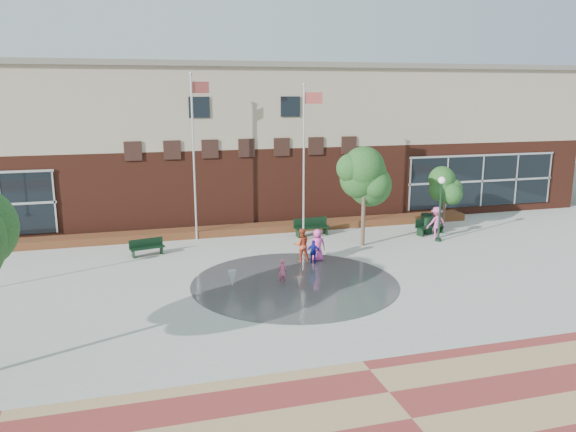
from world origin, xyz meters
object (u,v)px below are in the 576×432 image
object	(u,v)px
flagpole_left	(194,149)
child_splash	(282,272)
trash_can	(427,224)
flagpole_right	(305,155)
bench_left	(147,251)

from	to	relation	value
flagpole_left	child_splash	distance (m)	9.36
flagpole_left	trash_can	xyz separation A→B (m)	(12.23, -2.11, -4.21)
flagpole_right	bench_left	xyz separation A→B (m)	(-8.00, -0.70, -4.23)
child_splash	flagpole_left	bearing A→B (deg)	-71.46
flagpole_right	trash_can	bearing A→B (deg)	6.08
flagpole_right	flagpole_left	bearing A→B (deg)	172.06
child_splash	trash_can	bearing A→B (deg)	-147.69
flagpole_left	bench_left	size ratio (longest dim) A/B	5.12
trash_can	child_splash	distance (m)	11.39
flagpole_right	trash_can	size ratio (longest dim) A/B	7.35
flagpole_left	flagpole_right	distance (m)	5.62
trash_can	flagpole_right	bearing A→B (deg)	176.53
flagpole_left	child_splash	xyz separation A→B (m)	(2.47, -7.97, -4.23)
bench_left	trash_can	distance (m)	14.89
flagpole_left	bench_left	distance (m)	5.74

